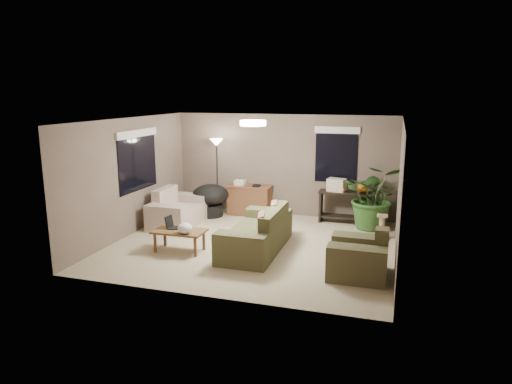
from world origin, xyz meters
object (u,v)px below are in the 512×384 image
(console_table, at_px, (346,205))
(houseplant, at_px, (374,204))
(main_sofa, at_px, (258,235))
(coffee_table, at_px, (179,233))
(papasan_chair, at_px, (211,198))
(loveseat, at_px, (177,212))
(armchair, at_px, (359,258))
(cat_scratching_post, at_px, (382,228))
(floor_lamp, at_px, (217,152))
(desk, at_px, (249,200))

(console_table, relative_size, houseplant, 0.88)
(main_sofa, distance_m, coffee_table, 1.53)
(console_table, bearing_deg, papasan_chair, -173.54)
(loveseat, distance_m, armchair, 4.68)
(houseplant, bearing_deg, coffee_table, -142.96)
(cat_scratching_post, bearing_deg, houseplant, 107.75)
(main_sofa, bearing_deg, floor_lamp, 127.89)
(loveseat, xyz_separation_m, floor_lamp, (0.57, 1.08, 1.30))
(main_sofa, distance_m, cat_scratching_post, 2.72)
(coffee_table, distance_m, papasan_chair, 2.60)
(armchair, distance_m, papasan_chair, 4.73)
(coffee_table, relative_size, houseplant, 0.68)
(papasan_chair, bearing_deg, desk, 24.35)
(desk, xyz_separation_m, console_table, (2.40, -0.03, 0.06))
(main_sofa, bearing_deg, coffee_table, -160.59)
(loveseat, bearing_deg, cat_scratching_post, 4.08)
(houseplant, bearing_deg, loveseat, -167.33)
(loveseat, height_order, cat_scratching_post, loveseat)
(houseplant, bearing_deg, armchair, -91.69)
(armchair, height_order, console_table, armchair)
(desk, distance_m, houseplant, 3.06)
(armchair, relative_size, coffee_table, 1.00)
(armchair, height_order, houseplant, houseplant)
(papasan_chair, xyz_separation_m, houseplant, (3.92, 0.08, 0.11))
(console_table, xyz_separation_m, cat_scratching_post, (0.84, -0.94, -0.22))
(loveseat, bearing_deg, houseplant, 12.67)
(console_table, distance_m, houseplant, 0.71)
(main_sofa, distance_m, houseplant, 2.99)
(coffee_table, height_order, houseplant, houseplant)
(loveseat, relative_size, armchair, 1.60)
(desk, relative_size, papasan_chair, 1.06)
(cat_scratching_post, bearing_deg, papasan_chair, 172.10)
(console_table, bearing_deg, main_sofa, -120.57)
(loveseat, bearing_deg, coffee_table, -62.27)
(armchair, height_order, papasan_chair, armchair)
(coffee_table, relative_size, papasan_chair, 0.96)
(cat_scratching_post, bearing_deg, desk, 163.33)
(coffee_table, xyz_separation_m, floor_lamp, (-0.30, 2.74, 1.24))
(loveseat, distance_m, coffee_table, 1.88)
(papasan_chair, bearing_deg, coffee_table, -80.82)
(papasan_chair, bearing_deg, console_table, 6.46)
(floor_lamp, xyz_separation_m, cat_scratching_post, (4.02, -0.76, -1.38))
(armchair, height_order, cat_scratching_post, armchair)
(main_sofa, bearing_deg, loveseat, 153.47)
(papasan_chair, xyz_separation_m, cat_scratching_post, (4.13, -0.57, -0.25))
(main_sofa, xyz_separation_m, floor_lamp, (-1.74, 2.24, 1.30))
(coffee_table, bearing_deg, cat_scratching_post, 28.15)
(loveseat, distance_m, cat_scratching_post, 4.60)
(floor_lamp, height_order, houseplant, floor_lamp)
(armchair, distance_m, console_table, 3.19)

